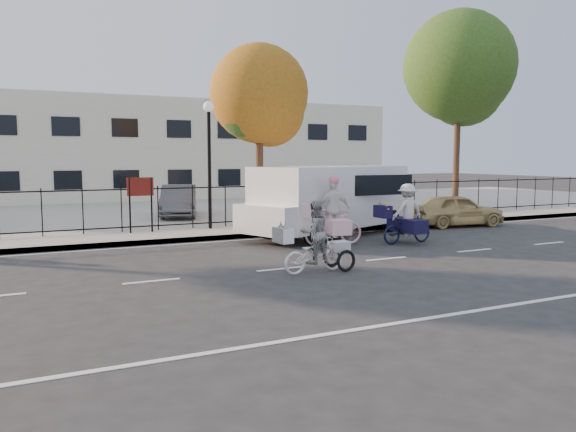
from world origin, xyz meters
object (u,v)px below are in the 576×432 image
lamppost (209,142)px  lot_car_d (326,197)px  unicorn_bike (332,220)px  zebra_trike (315,245)px  lot_car_c (179,201)px  white_van (329,197)px  gold_sedan (456,210)px  bull_bike (406,220)px

lamppost → lot_car_d: lamppost is taller
unicorn_bike → lot_car_d: (4.75, 8.69, -0.03)m
zebra_trike → lot_car_c: zebra_trike is taller
white_van → gold_sedan: 5.56m
lamppost → gold_sedan: (8.93, -2.30, -2.50)m
zebra_trike → white_van: 6.21m
gold_sedan → lamppost: bearing=84.4°
lamppost → bull_bike: 7.12m
unicorn_bike → bull_bike: unicorn_bike is taller
bull_bike → lot_car_d: size_ratio=0.55×
lamppost → zebra_trike: bearing=-89.8°
gold_sedan → white_van: bearing=98.8°
zebra_trike → bull_bike: 5.25m
unicorn_bike → white_van: size_ratio=0.30×
lamppost → unicorn_bike: lamppost is taller
lamppost → gold_sedan: size_ratio=1.20×
lot_car_c → lot_car_d: lot_car_c is taller
zebra_trike → lot_car_d: zebra_trike is taller
lot_car_c → gold_sedan: bearing=-19.9°
lamppost → zebra_trike: lamppost is taller
zebra_trike → gold_sedan: (8.90, 5.17, -0.01)m
zebra_trike → lot_car_d: 13.88m
lamppost → lot_car_d: (7.14, 4.45, -2.37)m
lamppost → white_van: (3.40, -2.30, -1.84)m
lamppost → unicorn_bike: bearing=-60.6°
bull_bike → zebra_trike: bearing=118.7°
gold_sedan → unicorn_bike: bearing=115.3°
white_van → gold_sedan: size_ratio=1.95×
lot_car_c → lot_car_d: (7.06, 0.07, -0.06)m
lot_car_c → lot_car_d: 7.06m
unicorn_bike → gold_sedan: size_ratio=0.58×
bull_bike → lot_car_c: (-4.52, 9.27, 0.08)m
lamppost → bull_bike: (4.60, -4.89, -2.39)m
zebra_trike → lot_car_c: size_ratio=0.48×
unicorn_bike → lot_car_c: unicorn_bike is taller
unicorn_bike → lot_car_d: unicorn_bike is taller
zebra_trike → white_van: size_ratio=0.27×
zebra_trike → bull_bike: size_ratio=0.99×
white_van → lot_car_d: 7.73m
bull_bike → gold_sedan: bearing=-59.9°
unicorn_bike → bull_bike: bearing=-97.2°
lamppost → lot_car_c: (0.08, 4.38, -2.31)m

